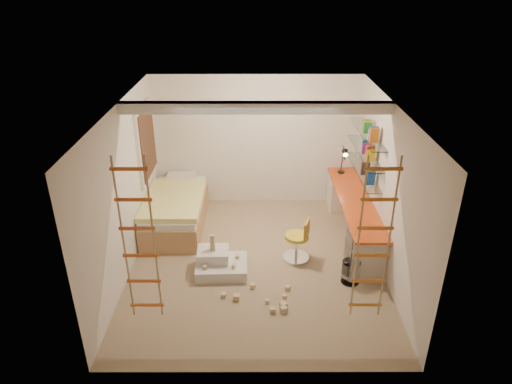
{
  "coord_description": "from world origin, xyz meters",
  "views": [
    {
      "loc": [
        -0.01,
        -6.19,
        4.34
      ],
      "look_at": [
        0.0,
        0.3,
        1.15
      ],
      "focal_mm": 32.0,
      "sensor_mm": 36.0,
      "label": 1
    }
  ],
  "objects_px": {
    "play_platform": "(219,263)",
    "bed": "(176,210)",
    "desk": "(353,216)",
    "swivel_chair": "(298,245)"
  },
  "relations": [
    {
      "from": "play_platform",
      "to": "bed",
      "type": "bearing_deg",
      "value": 121.94
    },
    {
      "from": "desk",
      "to": "play_platform",
      "type": "bearing_deg",
      "value": -155.03
    },
    {
      "from": "bed",
      "to": "play_platform",
      "type": "distance_m",
      "value": 1.7
    },
    {
      "from": "desk",
      "to": "bed",
      "type": "xyz_separation_m",
      "value": [
        -3.2,
        0.36,
        -0.07
      ]
    },
    {
      "from": "desk",
      "to": "bed",
      "type": "height_order",
      "value": "desk"
    },
    {
      "from": "bed",
      "to": "swivel_chair",
      "type": "height_order",
      "value": "swivel_chair"
    },
    {
      "from": "play_platform",
      "to": "desk",
      "type": "bearing_deg",
      "value": 24.97
    },
    {
      "from": "swivel_chair",
      "to": "play_platform",
      "type": "xyz_separation_m",
      "value": [
        -1.27,
        -0.32,
        -0.14
      ]
    },
    {
      "from": "swivel_chair",
      "to": "play_platform",
      "type": "bearing_deg",
      "value": -165.69
    },
    {
      "from": "desk",
      "to": "swivel_chair",
      "type": "xyz_separation_m",
      "value": [
        -1.03,
        -0.75,
        -0.13
      ]
    }
  ]
}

